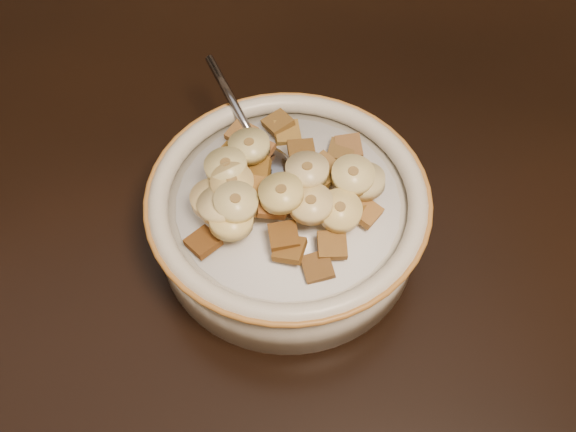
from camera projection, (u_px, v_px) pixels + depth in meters
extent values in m
cube|color=#422816|center=(205.00, 399.00, 1.25)|extent=(4.00, 4.50, 0.10)
cube|color=black|center=(118.00, 124.00, 0.61)|extent=(1.44, 0.97, 0.04)
cylinder|color=silver|center=(288.00, 220.00, 0.50)|extent=(0.20, 0.20, 0.05)
cylinder|color=white|center=(288.00, 202.00, 0.48)|extent=(0.17, 0.17, 0.00)
ellipsoid|color=gray|center=(269.00, 168.00, 0.49)|extent=(0.05, 0.06, 0.01)
cube|color=olive|center=(332.00, 245.00, 0.44)|extent=(0.02, 0.02, 0.01)
cube|color=brown|center=(230.00, 205.00, 0.46)|extent=(0.03, 0.03, 0.01)
cube|color=brown|center=(318.00, 267.00, 0.44)|extent=(0.02, 0.02, 0.01)
cube|color=olive|center=(287.00, 132.00, 0.51)|extent=(0.02, 0.02, 0.01)
cube|color=brown|center=(284.00, 236.00, 0.44)|extent=(0.02, 0.02, 0.01)
cube|color=brown|center=(278.00, 123.00, 0.51)|extent=(0.03, 0.03, 0.01)
cube|color=#914B1B|center=(288.00, 189.00, 0.45)|extent=(0.02, 0.02, 0.01)
cube|color=#965626|center=(266.00, 204.00, 0.45)|extent=(0.02, 0.02, 0.01)
cube|color=brown|center=(348.00, 211.00, 0.46)|extent=(0.03, 0.03, 0.01)
cube|color=brown|center=(258.00, 151.00, 0.49)|extent=(0.03, 0.03, 0.01)
cube|color=brown|center=(257.00, 171.00, 0.47)|extent=(0.03, 0.03, 0.01)
cube|color=brown|center=(303.00, 207.00, 0.45)|extent=(0.03, 0.03, 0.01)
cube|color=brown|center=(318.00, 178.00, 0.46)|extent=(0.03, 0.03, 0.01)
cube|color=brown|center=(349.00, 147.00, 0.50)|extent=(0.02, 0.02, 0.01)
cube|color=#996028|center=(365.00, 212.00, 0.46)|extent=(0.03, 0.03, 0.01)
cube|color=brown|center=(301.00, 151.00, 0.48)|extent=(0.02, 0.02, 0.01)
cube|color=brown|center=(228.00, 162.00, 0.49)|extent=(0.02, 0.02, 0.01)
cube|color=brown|center=(203.00, 242.00, 0.45)|extent=(0.03, 0.03, 0.01)
cube|color=brown|center=(355.00, 173.00, 0.48)|extent=(0.02, 0.02, 0.01)
cube|color=brown|center=(356.00, 191.00, 0.47)|extent=(0.03, 0.02, 0.01)
cube|color=brown|center=(271.00, 205.00, 0.45)|extent=(0.02, 0.02, 0.01)
cube|color=brown|center=(323.00, 167.00, 0.47)|extent=(0.03, 0.03, 0.01)
cube|color=#964F1C|center=(227.00, 199.00, 0.46)|extent=(0.02, 0.02, 0.01)
cube|color=brown|center=(341.00, 151.00, 0.50)|extent=(0.03, 0.03, 0.01)
cube|color=brown|center=(230.00, 157.00, 0.49)|extent=(0.03, 0.03, 0.01)
cube|color=brown|center=(290.00, 249.00, 0.44)|extent=(0.03, 0.03, 0.01)
cube|color=olive|center=(262.00, 189.00, 0.45)|extent=(0.03, 0.03, 0.01)
cube|color=brown|center=(242.00, 133.00, 0.50)|extent=(0.03, 0.03, 0.01)
cylinder|color=#FAE477|center=(231.00, 220.00, 0.44)|extent=(0.04, 0.04, 0.01)
cylinder|color=tan|center=(232.00, 183.00, 0.45)|extent=(0.04, 0.04, 0.01)
cylinder|color=#FFECA2|center=(236.00, 203.00, 0.44)|extent=(0.04, 0.04, 0.01)
cylinder|color=beige|center=(311.00, 204.00, 0.44)|extent=(0.04, 0.04, 0.01)
cylinder|color=#F4D679|center=(281.00, 193.00, 0.44)|extent=(0.04, 0.04, 0.01)
cylinder|color=#FBEAA5|center=(220.00, 205.00, 0.44)|extent=(0.03, 0.03, 0.02)
cylinder|color=#D1C387|center=(364.00, 181.00, 0.46)|extent=(0.04, 0.04, 0.01)
cylinder|color=beige|center=(212.00, 199.00, 0.45)|extent=(0.04, 0.04, 0.01)
cylinder|color=#F4E19E|center=(226.00, 166.00, 0.46)|extent=(0.04, 0.04, 0.01)
cylinder|color=#FFDE83|center=(340.00, 211.00, 0.44)|extent=(0.04, 0.04, 0.01)
cylinder|color=#CCBF84|center=(249.00, 146.00, 0.48)|extent=(0.04, 0.04, 0.01)
cylinder|color=#FEEF9C|center=(353.00, 175.00, 0.46)|extent=(0.04, 0.04, 0.01)
cylinder|color=beige|center=(307.00, 171.00, 0.45)|extent=(0.03, 0.03, 0.01)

